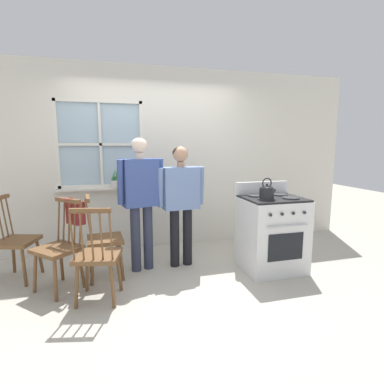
% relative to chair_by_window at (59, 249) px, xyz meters
% --- Properties ---
extents(ground_plane, '(16.00, 16.00, 0.00)m').
position_rel_chair_by_window_xyz_m(ground_plane, '(1.24, -0.20, -0.46)').
color(ground_plane, '#B2AD9E').
extents(wall_back, '(6.40, 0.16, 2.70)m').
position_rel_chair_by_window_xyz_m(wall_back, '(1.29, 1.20, 0.87)').
color(wall_back, silver).
rests_on(wall_back, ground_plane).
extents(chair_by_window, '(0.58, 0.58, 0.99)m').
position_rel_chair_by_window_xyz_m(chair_by_window, '(0.00, 0.00, 0.00)').
color(chair_by_window, brown).
rests_on(chair_by_window, ground_plane).
extents(chair_near_wall, '(0.50, 0.51, 0.99)m').
position_rel_chair_by_window_xyz_m(chair_near_wall, '(-0.53, 0.40, 0.00)').
color(chair_near_wall, brown).
rests_on(chair_near_wall, ground_plane).
extents(chair_center_cluster, '(0.50, 0.48, 0.99)m').
position_rel_chair_by_window_xyz_m(chair_center_cluster, '(0.41, -0.36, 0.00)').
color(chair_center_cluster, brown).
rests_on(chair_center_cluster, ground_plane).
extents(chair_near_stove, '(0.43, 0.45, 0.99)m').
position_rel_chair_by_window_xyz_m(chair_near_stove, '(0.45, 0.21, 0.00)').
color(chair_near_stove, brown).
rests_on(chair_near_stove, ground_plane).
extents(person_elderly_left, '(0.58, 0.30, 1.65)m').
position_rel_chair_by_window_xyz_m(person_elderly_left, '(0.91, 0.30, 0.53)').
color(person_elderly_left, '#2D3347').
rests_on(person_elderly_left, ground_plane).
extents(person_teen_center, '(0.61, 0.25, 1.54)m').
position_rel_chair_by_window_xyz_m(person_teen_center, '(1.42, 0.31, 0.47)').
color(person_teen_center, black).
rests_on(person_teen_center, ground_plane).
extents(stove, '(0.73, 0.68, 1.08)m').
position_rel_chair_by_window_xyz_m(stove, '(2.49, -0.10, 0.01)').
color(stove, silver).
rests_on(stove, ground_plane).
extents(kettle, '(0.21, 0.17, 0.25)m').
position_rel_chair_by_window_xyz_m(kettle, '(2.33, -0.23, 0.57)').
color(kettle, black).
rests_on(kettle, stove).
extents(potted_plant, '(0.13, 0.13, 0.28)m').
position_rel_chair_by_window_xyz_m(potted_plant, '(0.63, 1.11, 0.57)').
color(potted_plant, beige).
rests_on(potted_plant, wall_back).
extents(handbag, '(0.25, 0.25, 0.31)m').
position_rel_chair_by_window_xyz_m(handbag, '(0.17, 0.16, 0.36)').
color(handbag, maroon).
rests_on(handbag, chair_by_window).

